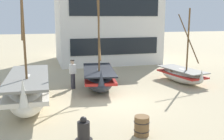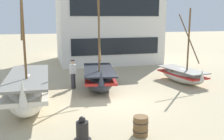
{
  "view_description": "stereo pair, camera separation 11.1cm",
  "coord_description": "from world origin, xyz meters",
  "px_view_note": "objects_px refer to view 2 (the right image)",
  "views": [
    {
      "loc": [
        -3.53,
        -11.7,
        4.03
      ],
      "look_at": [
        0.0,
        1.0,
        1.4
      ],
      "focal_mm": 41.69,
      "sensor_mm": 36.0,
      "label": 1
    },
    {
      "loc": [
        -3.42,
        -11.73,
        4.03
      ],
      "look_at": [
        0.0,
        1.0,
        1.4
      ],
      "focal_mm": 41.69,
      "sensor_mm": 36.0,
      "label": 2
    }
  ],
  "objects_px": {
    "fishing_boat_far_right": "(99,78)",
    "fishing_boat_centre_large": "(29,90)",
    "harbor_building_main": "(106,26)",
    "fishing_boat_near_left": "(182,75)",
    "capstan_winch": "(82,132)",
    "wooden_barrel": "(141,126)",
    "fisherman_by_hull": "(73,74)"
  },
  "relations": [
    {
      "from": "fishing_boat_far_right",
      "to": "harbor_building_main",
      "type": "distance_m",
      "value": 10.48
    },
    {
      "from": "fisherman_by_hull",
      "to": "capstan_winch",
      "type": "distance_m",
      "value": 6.9
    },
    {
      "from": "fishing_boat_centre_large",
      "to": "wooden_barrel",
      "type": "distance_m",
      "value": 5.68
    },
    {
      "from": "fishing_boat_centre_large",
      "to": "fisherman_by_hull",
      "type": "bearing_deg",
      "value": 49.56
    },
    {
      "from": "wooden_barrel",
      "to": "fishing_boat_centre_large",
      "type": "bearing_deg",
      "value": 133.14
    },
    {
      "from": "fishing_boat_centre_large",
      "to": "capstan_winch",
      "type": "xyz_separation_m",
      "value": [
        1.84,
        -4.11,
        -0.48
      ]
    },
    {
      "from": "fishing_boat_far_right",
      "to": "harbor_building_main",
      "type": "bearing_deg",
      "value": 73.64
    },
    {
      "from": "capstan_winch",
      "to": "harbor_building_main",
      "type": "xyz_separation_m",
      "value": [
        4.82,
        16.22,
        2.96
      ]
    },
    {
      "from": "fishing_boat_near_left",
      "to": "harbor_building_main",
      "type": "xyz_separation_m",
      "value": [
        -2.56,
        9.71,
        2.82
      ]
    },
    {
      "from": "fisherman_by_hull",
      "to": "capstan_winch",
      "type": "relative_size",
      "value": 1.87
    },
    {
      "from": "harbor_building_main",
      "to": "capstan_winch",
      "type": "bearing_deg",
      "value": -106.54
    },
    {
      "from": "fishing_boat_near_left",
      "to": "fishing_boat_far_right",
      "type": "distance_m",
      "value": 5.42
    },
    {
      "from": "wooden_barrel",
      "to": "harbor_building_main",
      "type": "distance_m",
      "value": 16.75
    },
    {
      "from": "fishing_boat_near_left",
      "to": "wooden_barrel",
      "type": "bearing_deg",
      "value": -129.31
    },
    {
      "from": "fishing_boat_far_right",
      "to": "fisherman_by_hull",
      "type": "distance_m",
      "value": 1.51
    },
    {
      "from": "fishing_boat_far_right",
      "to": "fishing_boat_centre_large",
      "type": "bearing_deg",
      "value": -147.84
    },
    {
      "from": "fishing_boat_far_right",
      "to": "wooden_barrel",
      "type": "xyz_separation_m",
      "value": [
        0.07,
        -6.52,
        -0.29
      ]
    },
    {
      "from": "fishing_boat_near_left",
      "to": "capstan_winch",
      "type": "relative_size",
      "value": 5.13
    },
    {
      "from": "fishing_boat_near_left",
      "to": "fishing_boat_centre_large",
      "type": "height_order",
      "value": "fishing_boat_centre_large"
    },
    {
      "from": "fishing_boat_centre_large",
      "to": "capstan_winch",
      "type": "distance_m",
      "value": 4.53
    },
    {
      "from": "fishing_boat_near_left",
      "to": "harbor_building_main",
      "type": "bearing_deg",
      "value": 104.79
    },
    {
      "from": "fishing_boat_near_left",
      "to": "wooden_barrel",
      "type": "height_order",
      "value": "fishing_boat_near_left"
    },
    {
      "from": "fishing_boat_near_left",
      "to": "fishing_boat_far_right",
      "type": "bearing_deg",
      "value": -179.91
    },
    {
      "from": "capstan_winch",
      "to": "harbor_building_main",
      "type": "relative_size",
      "value": 0.1
    },
    {
      "from": "fishing_boat_far_right",
      "to": "fisherman_by_hull",
      "type": "bearing_deg",
      "value": 165.78
    },
    {
      "from": "fishing_boat_centre_large",
      "to": "fisherman_by_hull",
      "type": "xyz_separation_m",
      "value": [
        2.35,
        2.76,
        0.0
      ]
    },
    {
      "from": "fishing_boat_far_right",
      "to": "wooden_barrel",
      "type": "distance_m",
      "value": 6.53
    },
    {
      "from": "wooden_barrel",
      "to": "capstan_winch",
      "type": "bearing_deg",
      "value": 179.38
    },
    {
      "from": "wooden_barrel",
      "to": "harbor_building_main",
      "type": "relative_size",
      "value": 0.08
    },
    {
      "from": "fishing_boat_near_left",
      "to": "capstan_winch",
      "type": "distance_m",
      "value": 9.84
    },
    {
      "from": "fishing_boat_near_left",
      "to": "wooden_barrel",
      "type": "relative_size",
      "value": 6.61
    },
    {
      "from": "wooden_barrel",
      "to": "harbor_building_main",
      "type": "height_order",
      "value": "harbor_building_main"
    }
  ]
}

